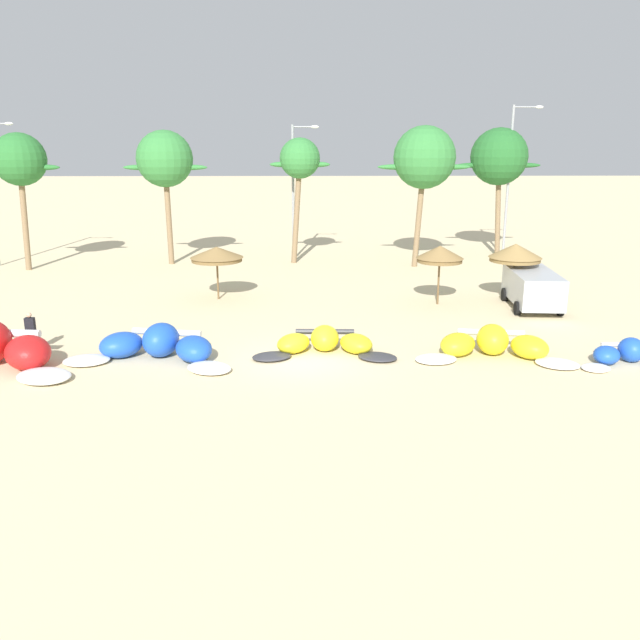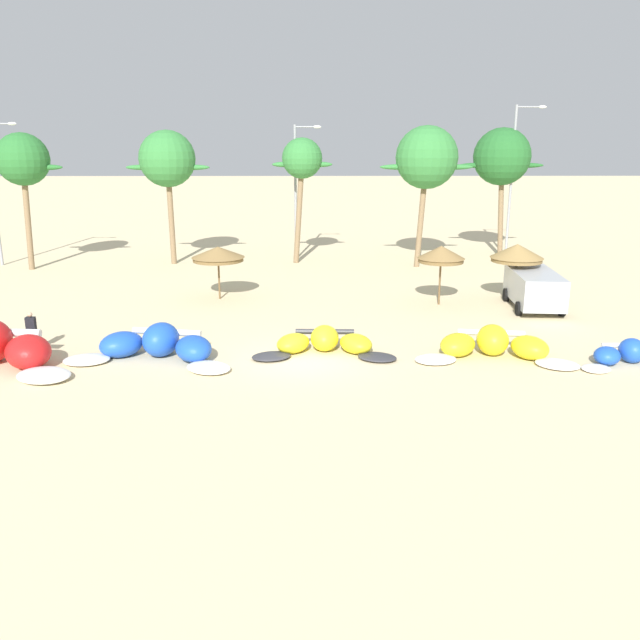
% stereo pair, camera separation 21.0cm
% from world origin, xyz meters
% --- Properties ---
extents(ground_plane, '(260.00, 260.00, 0.00)m').
position_xyz_m(ground_plane, '(0.00, 0.00, 0.00)').
color(ground_plane, beige).
extents(kite_left, '(6.75, 3.79, 1.31)m').
position_xyz_m(kite_left, '(-5.57, 0.14, 0.50)').
color(kite_left, white).
rests_on(kite_left, ground).
extents(kite_left_of_center, '(5.85, 2.78, 1.00)m').
position_xyz_m(kite_left_of_center, '(0.84, 0.82, 0.38)').
color(kite_left_of_center, '#333338').
rests_on(kite_left_of_center, ground).
extents(kite_center, '(6.30, 3.32, 1.18)m').
position_xyz_m(kite_center, '(7.33, 0.20, 0.45)').
color(kite_center, white).
rests_on(kite_center, ground).
extents(kite_right_of_center, '(4.75, 2.13, 0.93)m').
position_xyz_m(kite_right_of_center, '(12.37, -0.73, 0.36)').
color(kite_right_of_center, white).
rests_on(kite_right_of_center, ground).
extents(beach_umbrella_near_van, '(2.75, 2.75, 2.77)m').
position_xyz_m(beach_umbrella_near_van, '(-4.54, 9.86, 2.40)').
color(beach_umbrella_near_van, brown).
rests_on(beach_umbrella_near_van, ground).
extents(beach_umbrella_middle, '(2.37, 2.37, 3.01)m').
position_xyz_m(beach_umbrella_middle, '(6.78, 8.56, 2.59)').
color(beach_umbrella_middle, brown).
rests_on(beach_umbrella_middle, ground).
extents(beach_umbrella_near_palms, '(2.68, 2.68, 2.99)m').
position_xyz_m(beach_umbrella_near_palms, '(10.79, 9.23, 2.54)').
color(beach_umbrella_near_palms, brown).
rests_on(beach_umbrella_near_palms, ground).
extents(parked_van, '(2.51, 4.76, 1.84)m').
position_xyz_m(parked_van, '(11.30, 7.81, 1.09)').
color(parked_van, '#B2B7BC').
rests_on(parked_van, ground).
extents(person_near_kites, '(0.36, 0.24, 1.62)m').
position_xyz_m(person_near_kites, '(-10.68, 1.04, 0.82)').
color(person_near_kites, '#383842').
rests_on(person_near_kites, ground).
extents(palm_leftmost, '(4.87, 3.25, 8.55)m').
position_xyz_m(palm_leftmost, '(-17.63, 18.14, 6.83)').
color(palm_leftmost, '#7F6647').
rests_on(palm_leftmost, ground).
extents(palm_left, '(5.47, 3.65, 8.73)m').
position_xyz_m(palm_left, '(-9.09, 20.07, 6.83)').
color(palm_left, '#7F6647').
rests_on(palm_left, ground).
extents(palm_left_of_gap, '(3.96, 2.64, 8.25)m').
position_xyz_m(palm_left_of_gap, '(-0.35, 20.36, 6.75)').
color(palm_left_of_gap, '#7F6647').
rests_on(palm_left_of_gap, ground).
extents(palm_center_left, '(5.94, 3.96, 9.00)m').
position_xyz_m(palm_center_left, '(7.58, 18.87, 6.95)').
color(palm_center_left, '#7F6647').
rests_on(palm_center_left, ground).
extents(palm_center_right, '(5.93, 3.96, 8.94)m').
position_xyz_m(palm_center_right, '(13.55, 23.11, 6.90)').
color(palm_center_right, '#7F6647').
rests_on(palm_center_right, ground).
extents(lamppost_west_center, '(1.86, 0.24, 9.07)m').
position_xyz_m(lamppost_west_center, '(-0.68, 21.83, 5.08)').
color(lamppost_west_center, gray).
rests_on(lamppost_west_center, ground).
extents(lamppost_east_center, '(2.12, 0.24, 10.38)m').
position_xyz_m(lamppost_east_center, '(14.34, 22.63, 5.78)').
color(lamppost_east_center, gray).
rests_on(lamppost_east_center, ground).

